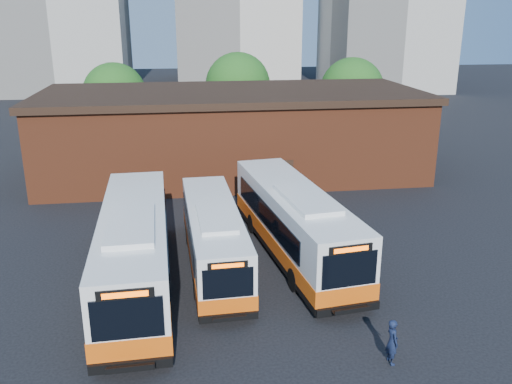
{
  "coord_description": "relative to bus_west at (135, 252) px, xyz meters",
  "views": [
    {
      "loc": [
        -3.93,
        -21.11,
        11.77
      ],
      "look_at": [
        -0.18,
        5.43,
        3.03
      ],
      "focal_mm": 38.0,
      "sensor_mm": 36.0,
      "label": 1
    }
  ],
  "objects": [
    {
      "name": "tree_east",
      "position": [
        19.19,
        29.41,
        3.12
      ],
      "size": [
        6.24,
        6.24,
        7.96
      ],
      "color": "#382314",
      "rests_on": "ground"
    },
    {
      "name": "bus_midwest",
      "position": [
        3.62,
        1.65,
        -0.28
      ],
      "size": [
        2.8,
        11.66,
        3.15
      ],
      "rotation": [
        0.0,
        0.0,
        0.04
      ],
      "color": "white",
      "rests_on": "ground"
    },
    {
      "name": "bus_mideast",
      "position": [
        7.78,
        2.37,
        -0.04
      ],
      "size": [
        4.5,
        13.71,
        3.68
      ],
      "rotation": [
        0.0,
        0.0,
        0.13
      ],
      "color": "white",
      "rests_on": "ground"
    },
    {
      "name": "transit_worker",
      "position": [
        9.31,
        -7.07,
        -0.85
      ],
      "size": [
        0.47,
        0.66,
        1.72
      ],
      "primitive_type": "imported",
      "rotation": [
        0.0,
        0.0,
        1.67
      ],
      "color": "#121A34",
      "rests_on": "ground"
    },
    {
      "name": "ground",
      "position": [
        6.19,
        -1.59,
        -1.71
      ],
      "size": [
        220.0,
        220.0,
        0.0
      ],
      "primitive_type": "plane",
      "color": "black"
    },
    {
      "name": "depot_building",
      "position": [
        6.19,
        18.41,
        1.55
      ],
      "size": [
        28.6,
        12.6,
        6.4
      ],
      "color": "brown",
      "rests_on": "ground"
    },
    {
      "name": "bus_west",
      "position": [
        0.0,
        0.0,
        0.0
      ],
      "size": [
        3.34,
        13.93,
        3.77
      ],
      "rotation": [
        0.0,
        0.0,
        0.04
      ],
      "color": "white",
      "rests_on": "ground"
    },
    {
      "name": "tree_west",
      "position": [
        -3.81,
        30.41,
        2.93
      ],
      "size": [
        6.0,
        6.0,
        7.65
      ],
      "color": "#382314",
      "rests_on": "ground"
    },
    {
      "name": "tree_mid",
      "position": [
        8.19,
        32.41,
        3.37
      ],
      "size": [
        6.56,
        6.56,
        8.36
      ],
      "color": "#382314",
      "rests_on": "ground"
    }
  ]
}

